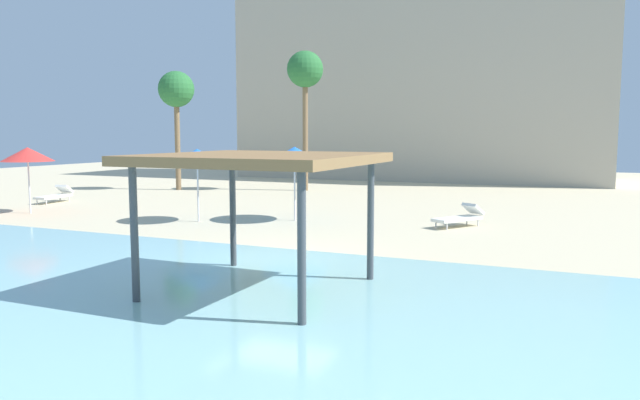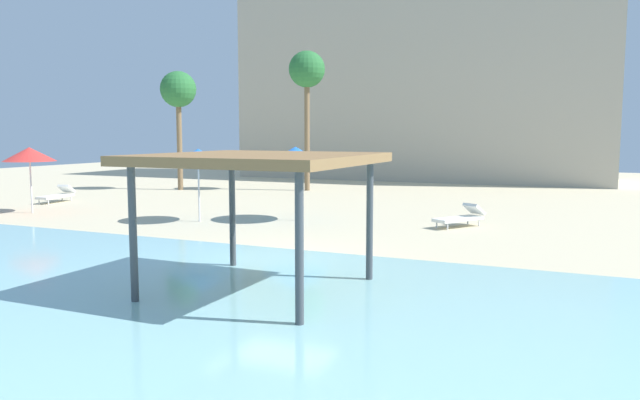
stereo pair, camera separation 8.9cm
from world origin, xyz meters
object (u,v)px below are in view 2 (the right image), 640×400
beach_umbrella_blue_2 (295,156)px  beach_umbrella_blue_0 (198,157)px  lounge_chair_0 (58,195)px  beach_umbrella_red_1 (29,154)px  palm_tree_0 (178,92)px  shade_pavilion (259,163)px  lounge_chair_2 (462,217)px  palm_tree_1 (307,73)px

beach_umbrella_blue_2 → beach_umbrella_blue_0: bearing=-151.5°
beach_umbrella_blue_0 → lounge_chair_0: bearing=165.3°
beach_umbrella_red_1 → palm_tree_0: size_ratio=0.40×
shade_pavilion → palm_tree_0: palm_tree_0 is taller
palm_tree_0 → lounge_chair_2: bearing=-23.1°
lounge_chair_0 → lounge_chair_2: (17.71, 0.07, 0.00)m
beach_umbrella_blue_2 → palm_tree_1: 11.88m
lounge_chair_2 → palm_tree_0: bearing=-81.1°
palm_tree_0 → palm_tree_1: palm_tree_1 is taller
shade_pavilion → palm_tree_0: 22.38m
beach_umbrella_red_1 → beach_umbrella_blue_0: bearing=5.8°
palm_tree_1 → beach_umbrella_red_1: bearing=-114.2°
beach_umbrella_blue_0 → palm_tree_0: 12.70m
beach_umbrella_blue_2 → lounge_chair_2: bearing=9.1°
beach_umbrella_red_1 → lounge_chair_2: beach_umbrella_red_1 is taller
shade_pavilion → lounge_chair_2: (1.93, 9.84, -2.14)m
beach_umbrella_blue_0 → palm_tree_1: size_ratio=0.34×
shade_pavilion → lounge_chair_2: bearing=78.9°
lounge_chair_2 → beach_umbrella_red_1: bearing=-46.4°
beach_umbrella_blue_0 → palm_tree_0: size_ratio=0.40×
beach_umbrella_blue_2 → palm_tree_1: palm_tree_1 is taller
shade_pavilion → palm_tree_1: 21.20m
shade_pavilion → palm_tree_0: (-14.48, 16.85, 2.71)m
shade_pavilion → lounge_chair_2: size_ratio=2.07×
shade_pavilion → beach_umbrella_blue_0: shade_pavilion is taller
beach_umbrella_red_1 → lounge_chair_0: size_ratio=1.28×
lounge_chair_0 → shade_pavilion: bearing=50.9°
beach_umbrella_red_1 → palm_tree_1: (5.66, 12.63, 3.89)m
beach_umbrella_blue_0 → lounge_chair_2: bearing=16.3°
shade_pavilion → palm_tree_0: bearing=130.7°
lounge_chair_0 → lounge_chair_2: bearing=82.9°
lounge_chair_2 → palm_tree_0: (-16.41, 7.01, 4.86)m
beach_umbrella_blue_0 → beach_umbrella_blue_2: (2.92, 1.58, 0.03)m
palm_tree_1 → lounge_chair_0: bearing=-129.1°
beach_umbrella_red_1 → beach_umbrella_blue_2: 10.34m
shade_pavilion → beach_umbrella_blue_2: shade_pavilion is taller
palm_tree_0 → lounge_chair_0: bearing=-100.4°
shade_pavilion → beach_umbrella_red_1: shade_pavilion is taller
beach_umbrella_blue_2 → lounge_chair_2: 5.98m
beach_umbrella_red_1 → shade_pavilion: bearing=-25.8°
beach_umbrella_red_1 → beach_umbrella_blue_2: beach_umbrella_blue_2 is taller
beach_umbrella_blue_2 → palm_tree_0: 13.72m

